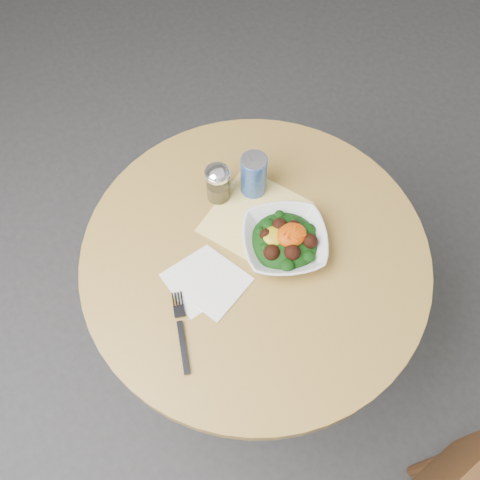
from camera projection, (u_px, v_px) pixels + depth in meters
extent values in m
plane|color=#2F2F31|center=(250.00, 344.00, 2.03)|extent=(6.00, 6.00, 0.00)
cylinder|color=black|center=(250.00, 343.00, 2.01)|extent=(0.52, 0.52, 0.03)
cylinder|color=black|center=(252.00, 310.00, 1.72)|extent=(0.10, 0.10, 0.71)
cylinder|color=#C29346|center=(255.00, 257.00, 1.39)|extent=(0.90, 0.90, 0.04)
cylinder|color=#503116|center=(431.00, 465.00, 1.64)|extent=(0.04, 0.04, 0.40)
cube|color=yellow|center=(255.00, 217.00, 1.42)|extent=(0.32, 0.32, 0.00)
cube|color=white|center=(199.00, 281.00, 1.33)|extent=(0.17, 0.17, 0.00)
cube|color=white|center=(213.00, 283.00, 1.33)|extent=(0.19, 0.19, 0.00)
imported|color=white|center=(284.00, 241.00, 1.36)|extent=(0.28, 0.28, 0.05)
ellipsoid|color=black|center=(284.00, 242.00, 1.36)|extent=(0.17, 0.17, 0.06)
ellipsoid|color=gold|center=(274.00, 236.00, 1.33)|extent=(0.06, 0.06, 0.02)
ellipsoid|color=#DE4E04|center=(291.00, 235.00, 1.33)|extent=(0.08, 0.07, 0.04)
cube|color=black|center=(183.00, 347.00, 1.24)|extent=(0.05, 0.13, 0.00)
cube|color=black|center=(178.00, 306.00, 1.29)|extent=(0.04, 0.07, 0.00)
cylinder|color=silver|center=(218.00, 185.00, 1.41)|extent=(0.06, 0.06, 0.10)
cylinder|color=olive|center=(218.00, 190.00, 1.43)|extent=(0.05, 0.05, 0.05)
cylinder|color=white|center=(217.00, 173.00, 1.36)|extent=(0.07, 0.07, 0.01)
ellipsoid|color=white|center=(217.00, 172.00, 1.36)|extent=(0.06, 0.06, 0.03)
cylinder|color=#0D2393|center=(254.00, 175.00, 1.41)|extent=(0.07, 0.07, 0.13)
cylinder|color=#B3B3BA|center=(254.00, 160.00, 1.35)|extent=(0.07, 0.07, 0.00)
cube|color=#B3B3BA|center=(253.00, 157.00, 1.35)|extent=(0.01, 0.02, 0.00)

